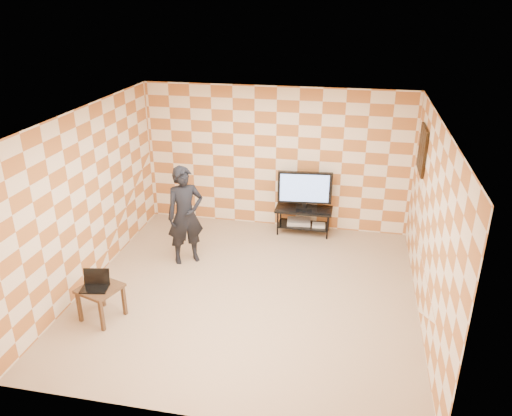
{
  "coord_description": "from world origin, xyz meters",
  "views": [
    {
      "loc": [
        1.39,
        -6.34,
        4.22
      ],
      "look_at": [
        0.0,
        0.6,
        1.15
      ],
      "focal_mm": 35.0,
      "sensor_mm": 36.0,
      "label": 1
    }
  ],
  "objects_px": {
    "tv_stand": "(304,215)",
    "person": "(185,215)",
    "tv": "(305,189)",
    "side_table": "(100,293)"
  },
  "relations": [
    {
      "from": "side_table",
      "to": "person",
      "type": "height_order",
      "value": "person"
    },
    {
      "from": "tv_stand",
      "to": "person",
      "type": "height_order",
      "value": "person"
    },
    {
      "from": "tv_stand",
      "to": "side_table",
      "type": "bearing_deg",
      "value": -127.03
    },
    {
      "from": "tv",
      "to": "person",
      "type": "distance_m",
      "value": 2.32
    },
    {
      "from": "tv_stand",
      "to": "side_table",
      "type": "height_order",
      "value": "same"
    },
    {
      "from": "person",
      "to": "tv",
      "type": "bearing_deg",
      "value": 5.31
    },
    {
      "from": "person",
      "to": "side_table",
      "type": "bearing_deg",
      "value": -142.72
    },
    {
      "from": "tv",
      "to": "person",
      "type": "bearing_deg",
      "value": -141.48
    },
    {
      "from": "tv_stand",
      "to": "person",
      "type": "xyz_separation_m",
      "value": [
        -1.81,
        -1.45,
        0.47
      ]
    },
    {
      "from": "tv_stand",
      "to": "tv",
      "type": "distance_m",
      "value": 0.53
    }
  ]
}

